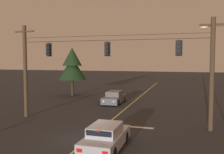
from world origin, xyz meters
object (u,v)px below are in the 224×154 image
at_px(traffic_light_centre, 179,48).
at_px(car_oncoming_lead, 114,98).
at_px(tree_verge_near, 72,65).
at_px(car_waiting_near_lane, 106,137).
at_px(traffic_light_leftmost, 48,50).
at_px(street_lamp_corner, 223,65).
at_px(traffic_light_left_inner, 107,49).

height_order(traffic_light_centre, car_oncoming_lead, traffic_light_centre).
height_order(car_oncoming_lead, tree_verge_near, tree_verge_near).
height_order(traffic_light_centre, car_waiting_near_lane, traffic_light_centre).
xyz_separation_m(traffic_light_centre, car_oncoming_lead, (-7.14, 8.45, -5.11)).
height_order(traffic_light_leftmost, car_waiting_near_lane, traffic_light_leftmost).
bearing_deg(tree_verge_near, traffic_light_leftmost, -72.99).
distance_m(traffic_light_centre, tree_verge_near, 18.98).
height_order(traffic_light_centre, street_lamp_corner, street_lamp_corner).
bearing_deg(street_lamp_corner, traffic_light_leftmost, -172.57).
height_order(traffic_light_leftmost, street_lamp_corner, street_lamp_corner).
bearing_deg(traffic_light_centre, traffic_light_left_inner, 180.00).
bearing_deg(traffic_light_centre, tree_verge_near, 138.80).
xyz_separation_m(car_oncoming_lead, street_lamp_corner, (10.32, -6.67, 3.93)).
height_order(traffic_light_leftmost, traffic_light_centre, same).
bearing_deg(car_oncoming_lead, traffic_light_centre, -49.80).
bearing_deg(traffic_light_leftmost, traffic_light_left_inner, 0.00).
bearing_deg(street_lamp_corner, car_oncoming_lead, 147.11).
relative_size(traffic_light_leftmost, car_waiting_near_lane, 0.28).
height_order(traffic_light_left_inner, tree_verge_near, tree_verge_near).
xyz_separation_m(traffic_light_leftmost, street_lamp_corner, (13.60, 1.77, -1.19)).
xyz_separation_m(traffic_light_left_inner, tree_verge_near, (-8.89, 12.46, -1.58)).
bearing_deg(street_lamp_corner, traffic_light_centre, -150.84).
distance_m(traffic_light_left_inner, traffic_light_centre, 5.35).
distance_m(traffic_light_leftmost, street_lamp_corner, 13.77).
distance_m(traffic_light_left_inner, tree_verge_near, 15.39).
height_order(car_waiting_near_lane, street_lamp_corner, street_lamp_corner).
height_order(car_waiting_near_lane, car_oncoming_lead, same).
height_order(car_oncoming_lead, street_lamp_corner, street_lamp_corner).
xyz_separation_m(traffic_light_leftmost, car_waiting_near_lane, (6.73, -5.41, -5.11)).
distance_m(traffic_light_leftmost, car_waiting_near_lane, 10.04).
distance_m(traffic_light_leftmost, traffic_light_left_inner, 5.08).
xyz_separation_m(traffic_light_centre, car_waiting_near_lane, (-3.69, -5.41, -5.11)).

